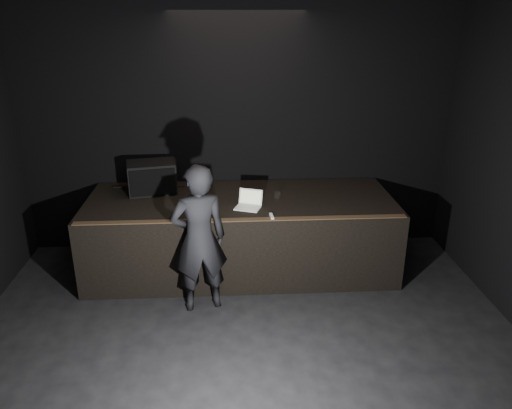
{
  "coord_description": "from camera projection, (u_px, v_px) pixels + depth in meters",
  "views": [
    {
      "loc": [
        -0.16,
        -3.36,
        3.31
      ],
      "look_at": [
        0.18,
        2.3,
        1.08
      ],
      "focal_mm": 35.0,
      "sensor_mm": 36.0,
      "label": 1
    }
  ],
  "objects": [
    {
      "name": "room_walls",
      "position": [
        250.0,
        200.0,
        3.6
      ],
      "size": [
        6.1,
        7.1,
        3.52
      ],
      "color": "black",
      "rests_on": "ground"
    },
    {
      "name": "stage_riser",
      "position": [
        241.0,
        233.0,
        6.7
      ],
      "size": [
        4.0,
        1.5,
        1.0
      ],
      "primitive_type": "cube",
      "color": "black",
      "rests_on": "ground"
    },
    {
      "name": "riser_lip",
      "position": [
        242.0,
        220.0,
        5.85
      ],
      "size": [
        3.92,
        0.1,
        0.01
      ],
      "primitive_type": "cube",
      "color": "brown",
      "rests_on": "stage_riser"
    },
    {
      "name": "stage_monitor",
      "position": [
        152.0,
        177.0,
        6.68
      ],
      "size": [
        0.7,
        0.57,
        0.42
      ],
      "rotation": [
        0.0,
        0.0,
        0.19
      ],
      "color": "black",
      "rests_on": "stage_riser"
    },
    {
      "name": "cable",
      "position": [
        149.0,
        187.0,
        6.91
      ],
      "size": [
        0.99,
        0.03,
        0.02
      ],
      "primitive_type": "cylinder",
      "rotation": [
        0.0,
        1.57,
        -0.01
      ],
      "color": "black",
      "rests_on": "stage_riser"
    },
    {
      "name": "laptop",
      "position": [
        249.0,
        203.0,
        6.22
      ],
      "size": [
        0.38,
        0.36,
        0.21
      ],
      "rotation": [
        0.0,
        0.0,
        -0.35
      ],
      "color": "silver",
      "rests_on": "stage_riser"
    },
    {
      "name": "beer_can",
      "position": [
        206.0,
        201.0,
        6.22
      ],
      "size": [
        0.06,
        0.06,
        0.15
      ],
      "color": "silver",
      "rests_on": "stage_riser"
    },
    {
      "name": "plastic_cup",
      "position": [
        277.0,
        196.0,
        6.46
      ],
      "size": [
        0.09,
        0.09,
        0.11
      ],
      "primitive_type": "cylinder",
      "color": "white",
      "rests_on": "stage_riser"
    },
    {
      "name": "wii_remote",
      "position": [
        272.0,
        216.0,
        5.92
      ],
      "size": [
        0.05,
        0.16,
        0.03
      ],
      "primitive_type": "cube",
      "rotation": [
        0.0,
        0.0,
        0.06
      ],
      "color": "silver",
      "rests_on": "stage_riser"
    },
    {
      "name": "person",
      "position": [
        199.0,
        239.0,
        5.65
      ],
      "size": [
        0.73,
        0.57,
        1.76
      ],
      "primitive_type": "imported",
      "rotation": [
        0.0,
        0.0,
        3.39
      ],
      "color": "black",
      "rests_on": "ground"
    }
  ]
}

